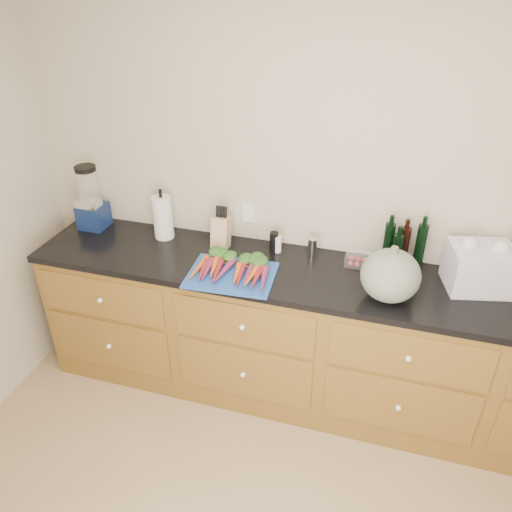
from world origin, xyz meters
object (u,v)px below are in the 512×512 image
(carrots, at_px, (234,267))
(squash, at_px, (390,276))
(knife_block, at_px, (221,233))
(blender_appliance, at_px, (91,201))
(paper_towel, at_px, (163,217))
(tomato_box, at_px, (358,259))
(cutting_board, at_px, (232,275))

(carrots, relative_size, squash, 1.40)
(squash, xyz_separation_m, knife_block, (-1.03, 0.26, -0.04))
(blender_appliance, distance_m, knife_block, 0.91)
(paper_towel, xyz_separation_m, tomato_box, (1.24, 0.01, -0.11))
(carrots, distance_m, tomato_box, 0.73)
(knife_block, distance_m, tomato_box, 0.84)
(carrots, bearing_deg, squash, -0.32)
(blender_appliance, bearing_deg, tomato_box, 0.40)
(knife_block, bearing_deg, paper_towel, 177.12)
(cutting_board, bearing_deg, tomato_box, 26.21)
(paper_towel, bearing_deg, tomato_box, 0.46)
(carrots, height_order, tomato_box, carrots)
(carrots, relative_size, blender_appliance, 1.02)
(tomato_box, bearing_deg, squash, -57.16)
(squash, bearing_deg, tomato_box, 122.84)
(knife_block, bearing_deg, tomato_box, 2.05)
(carrots, relative_size, knife_block, 2.16)
(paper_towel, relative_size, tomato_box, 1.93)
(paper_towel, relative_size, knife_block, 1.39)
(squash, xyz_separation_m, paper_towel, (-1.43, 0.28, 0.00))
(knife_block, bearing_deg, squash, -14.36)
(squash, relative_size, paper_towel, 1.11)
(paper_towel, bearing_deg, cutting_board, -29.50)
(cutting_board, bearing_deg, paper_towel, 150.50)
(carrots, xyz_separation_m, paper_towel, (-0.57, 0.28, 0.10))
(paper_towel, height_order, knife_block, paper_towel)
(paper_towel, distance_m, knife_block, 0.40)
(carrots, bearing_deg, cutting_board, -90.00)
(cutting_board, height_order, blender_appliance, blender_appliance)
(squash, relative_size, blender_appliance, 0.73)
(carrots, distance_m, paper_towel, 0.64)
(blender_appliance, height_order, tomato_box, blender_appliance)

